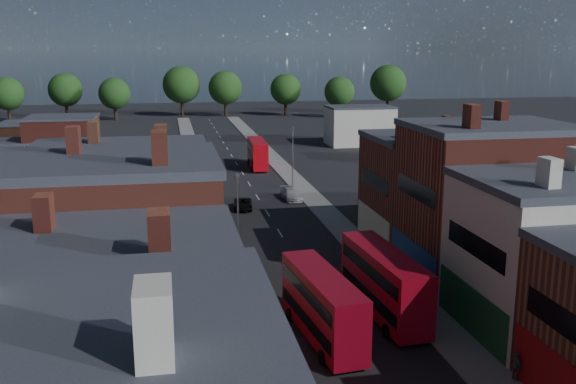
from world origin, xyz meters
name	(u,v)px	position (x,y,z in m)	size (l,w,h in m)	color
pavement_west	(208,211)	(-6.50, 50.00, 0.06)	(3.00, 200.00, 0.12)	gray
pavement_east	(320,206)	(6.50, 50.00, 0.06)	(3.00, 200.00, 0.12)	gray
lamp_post_2	(238,215)	(-5.20, 30.00, 4.70)	(0.25, 0.70, 8.12)	slate
lamp_post_3	(293,153)	(5.20, 60.00, 4.70)	(0.25, 0.70, 8.12)	slate
bus_0	(322,304)	(-1.50, 16.06, 2.33)	(3.38, 10.18, 4.31)	maroon
bus_1	(384,282)	(3.50, 18.83, 2.46)	(3.24, 10.71, 4.56)	#AE091E
bus_2	(257,153)	(2.79, 75.72, 2.31)	(2.80, 9.98, 4.27)	#B60810
car_2	(243,204)	(-2.48, 50.24, 0.61)	(2.03, 4.41, 1.22)	black
car_3	(291,194)	(3.80, 53.85, 0.69)	(1.93, 4.74, 1.38)	#B8B8B8
ped_1	(270,353)	(-5.30, 12.90, 0.92)	(0.78, 0.43, 1.61)	#421E1A
ped_3	(516,366)	(7.70, 8.88, 0.98)	(1.01, 0.46, 1.73)	#59554C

